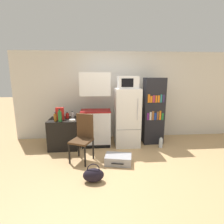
{
  "coord_description": "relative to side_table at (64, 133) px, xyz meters",
  "views": [
    {
      "loc": [
        -0.67,
        -2.98,
        1.8
      ],
      "look_at": [
        -0.37,
        0.85,
        0.98
      ],
      "focal_mm": 28.0,
      "sensor_mm": 36.0,
      "label": 1
    }
  ],
  "objects": [
    {
      "name": "ground_plane",
      "position": [
        1.54,
        -1.28,
        -0.37
      ],
      "size": [
        24.0,
        24.0,
        0.0
      ],
      "primitive_type": "plane",
      "color": "tan"
    },
    {
      "name": "wall_back",
      "position": [
        1.74,
        0.72,
        0.85
      ],
      "size": [
        6.4,
        0.1,
        2.43
      ],
      "color": "silver",
      "rests_on": "ground_plane"
    },
    {
      "name": "side_table",
      "position": [
        0.0,
        0.0,
        0.0
      ],
      "size": [
        0.7,
        0.64,
        0.74
      ],
      "color": "black",
      "rests_on": "ground_plane"
    },
    {
      "name": "kitchen_hutch",
      "position": [
        0.8,
        0.08,
        0.48
      ],
      "size": [
        0.75,
        0.48,
        1.87
      ],
      "color": "white",
      "rests_on": "ground_plane"
    },
    {
      "name": "refrigerator",
      "position": [
        1.6,
        0.03,
        0.37
      ],
      "size": [
        0.62,
        0.6,
        1.48
      ],
      "color": "white",
      "rests_on": "ground_plane"
    },
    {
      "name": "microwave",
      "position": [
        1.6,
        0.03,
        1.26
      ],
      "size": [
        0.48,
        0.44,
        0.29
      ],
      "color": "silver",
      "rests_on": "refrigerator"
    },
    {
      "name": "bookshelf",
      "position": [
        2.32,
        0.14,
        0.5
      ],
      "size": [
        0.52,
        0.37,
        1.74
      ],
      "color": "black",
      "rests_on": "ground_plane"
    },
    {
      "name": "bottle_ketchup_red",
      "position": [
        0.09,
        0.08,
        0.43
      ],
      "size": [
        0.09,
        0.09,
        0.15
      ],
      "color": "#AD1914",
      "rests_on": "side_table"
    },
    {
      "name": "bottle_amber_beer",
      "position": [
        -0.14,
        -0.21,
        0.46
      ],
      "size": [
        0.07,
        0.07,
        0.21
      ],
      "color": "brown",
      "rests_on": "side_table"
    },
    {
      "name": "bottle_milk_white",
      "position": [
        0.21,
        0.13,
        0.44
      ],
      "size": [
        0.07,
        0.07,
        0.16
      ],
      "color": "white",
      "rests_on": "side_table"
    },
    {
      "name": "bottle_green_tall",
      "position": [
        -0.03,
        -0.24,
        0.49
      ],
      "size": [
        0.09,
        0.09,
        0.3
      ],
      "color": "#1E6028",
      "rests_on": "side_table"
    },
    {
      "name": "bowl",
      "position": [
        0.25,
        -0.21,
        0.39
      ],
      "size": [
        0.14,
        0.14,
        0.04
      ],
      "color": "silver",
      "rests_on": "side_table"
    },
    {
      "name": "cereal_box",
      "position": [
        -0.06,
        -0.06,
        0.52
      ],
      "size": [
        0.19,
        0.07,
        0.3
      ],
      "color": "red",
      "rests_on": "side_table"
    },
    {
      "name": "chair",
      "position": [
        0.54,
        -0.7,
        0.21
      ],
      "size": [
        0.53,
        0.53,
        1.0
      ],
      "rotation": [
        0.0,
        0.0,
        -0.43
      ],
      "color": "black",
      "rests_on": "ground_plane"
    },
    {
      "name": "suitcase_large_flat",
      "position": [
        1.26,
        -0.95,
        -0.28
      ],
      "size": [
        0.59,
        0.45,
        0.18
      ],
      "rotation": [
        0.0,
        0.0,
        -0.2
      ],
      "color": "#99999E",
      "rests_on": "ground_plane"
    },
    {
      "name": "handbag",
      "position": [
        0.77,
        -1.55,
        -0.24
      ],
      "size": [
        0.36,
        0.2,
        0.33
      ],
      "color": "black",
      "rests_on": "ground_plane"
    },
    {
      "name": "water_bottle_front",
      "position": [
        2.43,
        -0.22,
        -0.24
      ],
      "size": [
        0.09,
        0.09,
        0.3
      ],
      "color": "silver",
      "rests_on": "ground_plane"
    }
  ]
}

